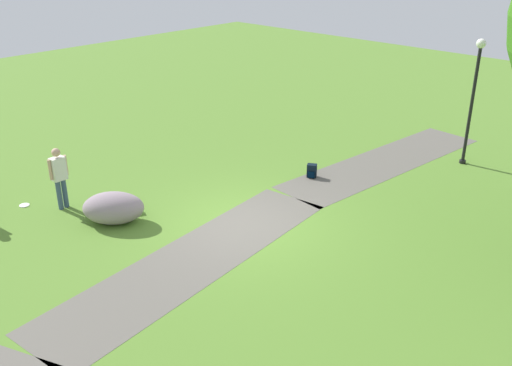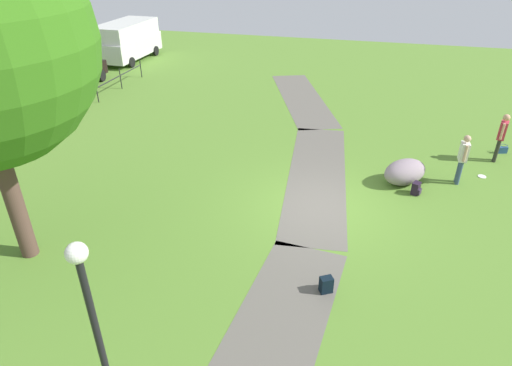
% 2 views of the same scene
% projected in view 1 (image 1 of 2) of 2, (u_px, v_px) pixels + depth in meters
% --- Properties ---
extents(ground_plane, '(48.00, 48.00, 0.00)m').
position_uv_depth(ground_plane, '(244.00, 224.00, 14.25)').
color(ground_plane, '#56812D').
extents(footpath_segment_near, '(8.15, 2.67, 0.01)m').
position_uv_depth(footpath_segment_near, '(384.00, 162.00, 18.05)').
color(footpath_segment_near, '#605B52').
rests_on(footpath_segment_near, ground).
extents(footpath_segment_mid, '(8.14, 2.64, 0.01)m').
position_uv_depth(footpath_segment_mid, '(194.00, 259.00, 12.74)').
color(footpath_segment_mid, '#605B52').
rests_on(footpath_segment_mid, ground).
extents(lamp_post, '(0.28, 0.28, 3.86)m').
position_uv_depth(lamp_post, '(474.00, 90.00, 17.01)').
color(lamp_post, black).
rests_on(lamp_post, ground).
extents(lawn_boulder, '(1.74, 1.76, 0.81)m').
position_uv_depth(lawn_boulder, '(113.00, 208.00, 14.18)').
color(lawn_boulder, gray).
rests_on(lawn_boulder, ground).
extents(man_near_boulder, '(0.52, 0.24, 1.67)m').
position_uv_depth(man_near_boulder, '(59.00, 174.00, 14.70)').
color(man_near_boulder, '#394E69').
rests_on(man_near_boulder, ground).
extents(backpack_by_boulder, '(0.34, 0.33, 0.40)m').
position_uv_depth(backpack_by_boulder, '(127.00, 203.00, 14.91)').
color(backpack_by_boulder, black).
rests_on(backpack_by_boulder, ground).
extents(spare_backpack_on_lawn, '(0.34, 0.34, 0.40)m').
position_uv_depth(spare_backpack_on_lawn, '(312.00, 171.00, 16.88)').
color(spare_backpack_on_lawn, black).
rests_on(spare_backpack_on_lawn, ground).
extents(frisbee_on_grass, '(0.26, 0.26, 0.02)m').
position_uv_depth(frisbee_on_grass, '(24.00, 205.00, 15.21)').
color(frisbee_on_grass, white).
rests_on(frisbee_on_grass, ground).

